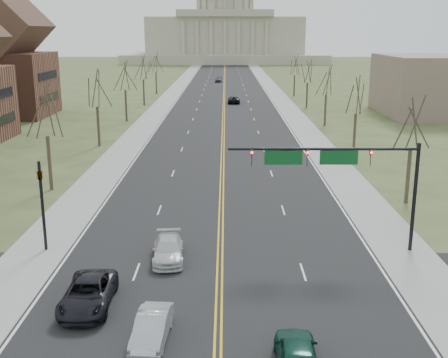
{
  "coord_description": "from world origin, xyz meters",
  "views": [
    {
      "loc": [
        0.35,
        -21.06,
        13.98
      ],
      "look_at": [
        0.23,
        20.48,
        3.0
      ],
      "focal_mm": 45.0,
      "sensor_mm": 36.0,
      "label": 1
    }
  ],
  "objects_px": {
    "car_nb_inner_lead": "(297,354)",
    "car_sb_inner_lead": "(152,328)",
    "car_sb_inner_second": "(168,250)",
    "car_far_sb": "(219,79)",
    "car_sb_outer_lead": "(88,294)",
    "car_far_nb": "(234,100)",
    "signal_mast": "(338,165)",
    "signal_left": "(42,196)"
  },
  "relations": [
    {
      "from": "car_nb_inner_lead",
      "to": "car_sb_inner_lead",
      "type": "bearing_deg",
      "value": -18.15
    },
    {
      "from": "car_nb_inner_lead",
      "to": "car_far_nb",
      "type": "relative_size",
      "value": 0.89
    },
    {
      "from": "car_sb_inner_lead",
      "to": "car_sb_outer_lead",
      "type": "xyz_separation_m",
      "value": [
        -3.76,
        3.35,
        0.06
      ]
    },
    {
      "from": "signal_mast",
      "to": "car_far_sb",
      "type": "height_order",
      "value": "signal_mast"
    },
    {
      "from": "car_nb_inner_lead",
      "to": "car_sb_outer_lead",
      "type": "bearing_deg",
      "value": -27.31
    },
    {
      "from": "signal_mast",
      "to": "car_far_nb",
      "type": "height_order",
      "value": "signal_mast"
    },
    {
      "from": "signal_mast",
      "to": "car_far_sb",
      "type": "distance_m",
      "value": 126.09
    },
    {
      "from": "car_sb_inner_second",
      "to": "car_far_sb",
      "type": "distance_m",
      "value": 127.35
    },
    {
      "from": "signal_mast",
      "to": "car_sb_outer_lead",
      "type": "distance_m",
      "value": 17.05
    },
    {
      "from": "car_nb_inner_lead",
      "to": "car_far_nb",
      "type": "bearing_deg",
      "value": -87.21
    },
    {
      "from": "signal_mast",
      "to": "car_nb_inner_lead",
      "type": "height_order",
      "value": "signal_mast"
    },
    {
      "from": "signal_mast",
      "to": "car_sb_outer_lead",
      "type": "xyz_separation_m",
      "value": [
        -14.26,
        -7.89,
        -5.01
      ]
    },
    {
      "from": "car_sb_outer_lead",
      "to": "signal_mast",
      "type": "bearing_deg",
      "value": 27.64
    },
    {
      "from": "car_sb_outer_lead",
      "to": "car_sb_inner_lead",
      "type": "bearing_deg",
      "value": -43.04
    },
    {
      "from": "car_sb_inner_lead",
      "to": "car_far_nb",
      "type": "relative_size",
      "value": 0.82
    },
    {
      "from": "car_far_sb",
      "to": "car_nb_inner_lead",
      "type": "bearing_deg",
      "value": -84.84
    },
    {
      "from": "signal_mast",
      "to": "car_sb_outer_lead",
      "type": "relative_size",
      "value": 2.29
    },
    {
      "from": "car_nb_inner_lead",
      "to": "car_far_sb",
      "type": "bearing_deg",
      "value": -86.03
    },
    {
      "from": "car_sb_inner_lead",
      "to": "car_sb_outer_lead",
      "type": "height_order",
      "value": "car_sb_outer_lead"
    },
    {
      "from": "signal_left",
      "to": "car_sb_outer_lead",
      "type": "relative_size",
      "value": 1.13
    },
    {
      "from": "car_sb_inner_lead",
      "to": "car_sb_outer_lead",
      "type": "distance_m",
      "value": 5.03
    },
    {
      "from": "car_sb_outer_lead",
      "to": "car_far_sb",
      "type": "relative_size",
      "value": 1.17
    },
    {
      "from": "car_sb_inner_lead",
      "to": "car_far_nb",
      "type": "bearing_deg",
      "value": 90.38
    },
    {
      "from": "signal_left",
      "to": "car_nb_inner_lead",
      "type": "bearing_deg",
      "value": -42.42
    },
    {
      "from": "signal_mast",
      "to": "signal_left",
      "type": "xyz_separation_m",
      "value": [
        -18.95,
        0.0,
        -2.05
      ]
    },
    {
      "from": "car_far_nb",
      "to": "car_far_sb",
      "type": "height_order",
      "value": "car_far_sb"
    },
    {
      "from": "car_sb_outer_lead",
      "to": "car_sb_inner_second",
      "type": "xyz_separation_m",
      "value": [
        3.55,
        6.22,
        -0.07
      ]
    },
    {
      "from": "car_sb_inner_lead",
      "to": "car_sb_outer_lead",
      "type": "relative_size",
      "value": 0.78
    },
    {
      "from": "signal_mast",
      "to": "car_nb_inner_lead",
      "type": "distance_m",
      "value": 15.04
    },
    {
      "from": "signal_mast",
      "to": "signal_left",
      "type": "relative_size",
      "value": 2.02
    },
    {
      "from": "car_sb_outer_lead",
      "to": "car_sb_inner_second",
      "type": "bearing_deg",
      "value": 58.96
    },
    {
      "from": "car_sb_outer_lead",
      "to": "car_far_nb",
      "type": "relative_size",
      "value": 1.05
    },
    {
      "from": "car_nb_inner_lead",
      "to": "car_sb_inner_lead",
      "type": "relative_size",
      "value": 1.09
    },
    {
      "from": "car_nb_inner_lead",
      "to": "car_sb_inner_lead",
      "type": "distance_m",
      "value": 6.84
    },
    {
      "from": "car_nb_inner_lead",
      "to": "car_sb_inner_lead",
      "type": "height_order",
      "value": "car_nb_inner_lead"
    },
    {
      "from": "car_sb_inner_second",
      "to": "car_far_sb",
      "type": "relative_size",
      "value": 1.02
    },
    {
      "from": "car_sb_inner_lead",
      "to": "car_sb_inner_second",
      "type": "bearing_deg",
      "value": 94.84
    },
    {
      "from": "signal_mast",
      "to": "car_sb_outer_lead",
      "type": "bearing_deg",
      "value": -151.03
    },
    {
      "from": "signal_left",
      "to": "car_far_nb",
      "type": "xyz_separation_m",
      "value": [
        13.46,
        77.72,
        -3.0
      ]
    },
    {
      "from": "car_nb_inner_lead",
      "to": "car_sb_inner_second",
      "type": "height_order",
      "value": "car_nb_inner_lead"
    },
    {
      "from": "signal_left",
      "to": "car_sb_inner_second",
      "type": "relative_size",
      "value": 1.3
    },
    {
      "from": "car_sb_outer_lead",
      "to": "car_far_nb",
      "type": "xyz_separation_m",
      "value": [
        8.77,
        85.62,
        -0.04
      ]
    }
  ]
}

